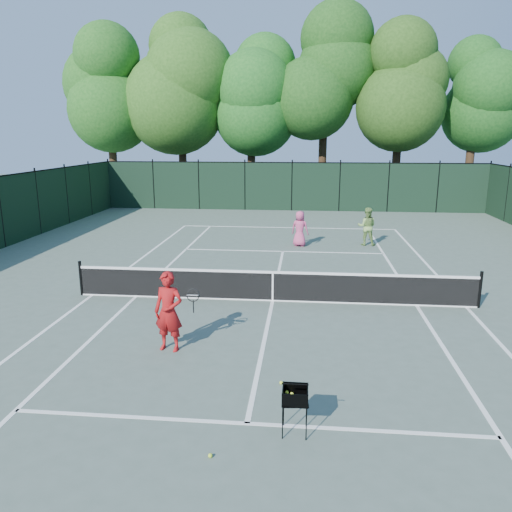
# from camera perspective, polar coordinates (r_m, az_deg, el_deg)

# --- Properties ---
(ground) EXTENTS (90.00, 90.00, 0.00)m
(ground) POSITION_cam_1_polar(r_m,az_deg,el_deg) (14.66, 1.91, -5.16)
(ground) COLOR #4D5E52
(ground) RESTS_ON ground
(sideline_doubles_left) EXTENTS (0.10, 23.77, 0.01)m
(sideline_doubles_left) POSITION_cam_1_polar(r_m,az_deg,el_deg) (15.96, -18.21, -4.26)
(sideline_doubles_left) COLOR white
(sideline_doubles_left) RESTS_ON ground
(sideline_doubles_right) EXTENTS (0.10, 23.77, 0.01)m
(sideline_doubles_right) POSITION_cam_1_polar(r_m,az_deg,el_deg) (15.33, 22.92, -5.41)
(sideline_doubles_right) COLOR white
(sideline_doubles_right) RESTS_ON ground
(sideline_singles_left) EXTENTS (0.10, 23.77, 0.01)m
(sideline_singles_left) POSITION_cam_1_polar(r_m,az_deg,el_deg) (15.46, -13.54, -4.52)
(sideline_singles_left) COLOR white
(sideline_singles_left) RESTS_ON ground
(sideline_singles_right) EXTENTS (0.10, 23.77, 0.01)m
(sideline_singles_right) POSITION_cam_1_polar(r_m,az_deg,el_deg) (14.98, 17.89, -5.41)
(sideline_singles_right) COLOR white
(sideline_singles_right) RESTS_ON ground
(baseline_far) EXTENTS (10.97, 0.10, 0.01)m
(baseline_far) POSITION_cam_1_polar(r_m,az_deg,el_deg) (26.17, 3.66, 3.26)
(baseline_far) COLOR white
(baseline_far) RESTS_ON ground
(service_line_near) EXTENTS (8.23, 0.10, 0.01)m
(service_line_near) POSITION_cam_1_polar(r_m,az_deg,el_deg) (8.87, -1.03, -18.59)
(service_line_near) COLOR white
(service_line_near) RESTS_ON ground
(service_line_far) EXTENTS (8.23, 0.10, 0.01)m
(service_line_far) POSITION_cam_1_polar(r_m,az_deg,el_deg) (20.81, 3.09, 0.54)
(service_line_far) COLOR white
(service_line_far) RESTS_ON ground
(center_service_line) EXTENTS (0.10, 12.80, 0.01)m
(center_service_line) POSITION_cam_1_polar(r_m,az_deg,el_deg) (14.66, 1.91, -5.15)
(center_service_line) COLOR white
(center_service_line) RESTS_ON ground
(tennis_net) EXTENTS (11.69, 0.09, 1.06)m
(tennis_net) POSITION_cam_1_polar(r_m,az_deg,el_deg) (14.51, 1.92, -3.38)
(tennis_net) COLOR black
(tennis_net) RESTS_ON ground
(fence_far) EXTENTS (24.00, 0.05, 3.00)m
(fence_far) POSITION_cam_1_polar(r_m,az_deg,el_deg) (32.02, 4.12, 7.88)
(fence_far) COLOR black
(fence_far) RESTS_ON ground
(tree_0) EXTENTS (6.40, 6.40, 13.14)m
(tree_0) POSITION_cam_1_polar(r_m,az_deg,el_deg) (38.13, -16.55, 18.33)
(tree_0) COLOR black
(tree_0) RESTS_ON ground
(tree_1) EXTENTS (6.80, 6.80, 13.98)m
(tree_1) POSITION_cam_1_polar(r_m,az_deg,el_deg) (37.14, -8.69, 19.68)
(tree_1) COLOR black
(tree_1) RESTS_ON ground
(tree_2) EXTENTS (6.00, 6.00, 12.40)m
(tree_2) POSITION_cam_1_polar(r_m,az_deg,el_deg) (35.98, -0.55, 18.48)
(tree_2) COLOR black
(tree_2) RESTS_ON ground
(tree_3) EXTENTS (7.00, 7.00, 14.45)m
(tree_3) POSITION_cam_1_polar(r_m,az_deg,el_deg) (36.41, 7.90, 20.33)
(tree_3) COLOR black
(tree_3) RESTS_ON ground
(tree_4) EXTENTS (6.20, 6.20, 12.97)m
(tree_4) POSITION_cam_1_polar(r_m,az_deg,el_deg) (36.12, 16.29, 18.61)
(tree_4) COLOR black
(tree_4) RESTS_ON ground
(tree_5) EXTENTS (5.80, 5.80, 12.23)m
(tree_5) POSITION_cam_1_polar(r_m,az_deg,el_deg) (37.73, 23.93, 17.12)
(tree_5) COLOR black
(tree_5) RESTS_ON ground
(coach) EXTENTS (1.02, 0.59, 1.82)m
(coach) POSITION_cam_1_polar(r_m,az_deg,el_deg) (11.32, -9.94, -6.26)
(coach) COLOR #A21214
(coach) RESTS_ON ground
(player_pink) EXTENTS (0.86, 0.69, 1.54)m
(player_pink) POSITION_cam_1_polar(r_m,az_deg,el_deg) (21.73, 5.03, 3.14)
(player_pink) COLOR #C44575
(player_pink) RESTS_ON ground
(player_green) EXTENTS (0.88, 0.72, 1.66)m
(player_green) POSITION_cam_1_polar(r_m,az_deg,el_deg) (22.34, 12.56, 3.31)
(player_green) COLOR #7DA552
(player_green) RESTS_ON ground
(ball_hopper) EXTENTS (0.45, 0.45, 0.80)m
(ball_hopper) POSITION_cam_1_polar(r_m,az_deg,el_deg) (8.33, 4.49, -15.60)
(ball_hopper) COLOR black
(ball_hopper) RESTS_ON ground
(loose_ball_near_cart) EXTENTS (0.07, 0.07, 0.07)m
(loose_ball_near_cart) POSITION_cam_1_polar(r_m,az_deg,el_deg) (8.12, -5.25, -21.76)
(loose_ball_near_cart) COLOR #BADD2D
(loose_ball_near_cart) RESTS_ON ground
(loose_ball_midcourt) EXTENTS (0.07, 0.07, 0.07)m
(loose_ball_midcourt) POSITION_cam_1_polar(r_m,az_deg,el_deg) (10.04, 2.89, -14.27)
(loose_ball_midcourt) COLOR #DAF031
(loose_ball_midcourt) RESTS_ON ground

